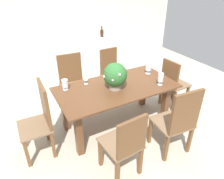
{
  "coord_description": "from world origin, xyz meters",
  "views": [
    {
      "loc": [
        -1.41,
        -2.43,
        2.27
      ],
      "look_at": [
        -0.06,
        0.03,
        0.68
      ],
      "focal_mm": 33.32,
      "sensor_mm": 36.0,
      "label": 1
    }
  ],
  "objects": [
    {
      "name": "chair_far_right",
      "position": [
        0.41,
        0.91,
        0.53
      ],
      "size": [
        0.41,
        0.48,
        0.98
      ],
      "rotation": [
        0.0,
        0.0,
        0.03
      ],
      "color": "brown",
      "rests_on": "ground"
    },
    {
      "name": "kitchen_counter",
      "position": [
        0.17,
        1.89,
        0.47
      ],
      "size": [
        1.8,
        0.56,
        0.93
      ],
      "primitive_type": "cube",
      "color": "white",
      "rests_on": "ground"
    },
    {
      "name": "wine_bottle_green",
      "position": [
        -0.42,
        1.86,
        1.03
      ],
      "size": [
        0.07,
        0.07,
        0.24
      ],
      "color": "#B2BFB7",
      "rests_on": "kitchen_counter"
    },
    {
      "name": "chair_far_left",
      "position": [
        -0.41,
        0.91,
        0.56
      ],
      "size": [
        0.5,
        0.48,
        1.01
      ],
      "rotation": [
        0.0,
        0.0,
        -0.07
      ],
      "color": "brown",
      "rests_on": "ground"
    },
    {
      "name": "dining_table",
      "position": [
        0.0,
        -0.01,
        0.59
      ],
      "size": [
        1.84,
        0.93,
        0.74
      ],
      "color": "brown",
      "rests_on": "ground"
    },
    {
      "name": "wine_bottle_clear",
      "position": [
        0.29,
        1.94,
        1.02
      ],
      "size": [
        0.07,
        0.07,
        0.23
      ],
      "color": "#B2BFB7",
      "rests_on": "kitchen_counter"
    },
    {
      "name": "chair_foot_end",
      "position": [
        1.18,
        -0.02,
        0.52
      ],
      "size": [
        0.45,
        0.43,
        0.95
      ],
      "rotation": [
        0.0,
        0.0,
        1.63
      ],
      "color": "brown",
      "rests_on": "ground"
    },
    {
      "name": "flower_centerpiece",
      "position": [
        -0.05,
        -0.05,
        0.95
      ],
      "size": [
        0.37,
        0.36,
        0.4
      ],
      "color": "gray",
      "rests_on": "dining_table"
    },
    {
      "name": "back_wall",
      "position": [
        0.0,
        2.6,
        1.3
      ],
      "size": [
        6.4,
        0.1,
        2.6
      ],
      "primitive_type": "cube",
      "color": "beige",
      "rests_on": "ground"
    },
    {
      "name": "chair_near_left",
      "position": [
        -0.41,
        -0.93,
        0.52
      ],
      "size": [
        0.46,
        0.49,
        0.95
      ],
      "rotation": [
        0.0,
        0.0,
        3.22
      ],
      "color": "brown",
      "rests_on": "ground"
    },
    {
      "name": "chair_head_end",
      "position": [
        -1.17,
        -0.01,
        0.58
      ],
      "size": [
        0.42,
        0.48,
        1.06
      ],
      "rotation": [
        0.0,
        0.0,
        -1.59
      ],
      "color": "brown",
      "rests_on": "ground"
    },
    {
      "name": "crystal_vase_center_near",
      "position": [
        0.71,
        0.14,
        0.86
      ],
      "size": [
        0.1,
        0.1,
        0.19
      ],
      "color": "silver",
      "rests_on": "dining_table"
    },
    {
      "name": "wine_glass",
      "position": [
        -0.37,
        0.3,
        0.83
      ],
      "size": [
        0.07,
        0.07,
        0.13
      ],
      "color": "silver",
      "rests_on": "dining_table"
    },
    {
      "name": "chair_near_right",
      "position": [
        0.4,
        -0.94,
        0.58
      ],
      "size": [
        0.51,
        0.5,
        1.05
      ],
      "rotation": [
        0.0,
        0.0,
        3.06
      ],
      "color": "brown",
      "rests_on": "ground"
    },
    {
      "name": "wine_bottle_dark",
      "position": [
        0.75,
        1.99,
        1.02
      ],
      "size": [
        0.08,
        0.08,
        0.25
      ],
      "color": "black",
      "rests_on": "kitchen_counter"
    },
    {
      "name": "crystal_vase_right",
      "position": [
        -0.71,
        0.28,
        0.83
      ],
      "size": [
        0.09,
        0.09,
        0.16
      ],
      "color": "silver",
      "rests_on": "dining_table"
    },
    {
      "name": "crystal_vase_left",
      "position": [
        0.62,
        -0.29,
        0.86
      ],
      "size": [
        0.09,
        0.09,
        0.2
      ],
      "color": "silver",
      "rests_on": "dining_table"
    },
    {
      "name": "ground_plane",
      "position": [
        0.0,
        0.0,
        0.0
      ],
      "size": [
        7.04,
        7.04,
        0.0
      ],
      "primitive_type": "plane",
      "color": "#BCB29E"
    }
  ]
}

